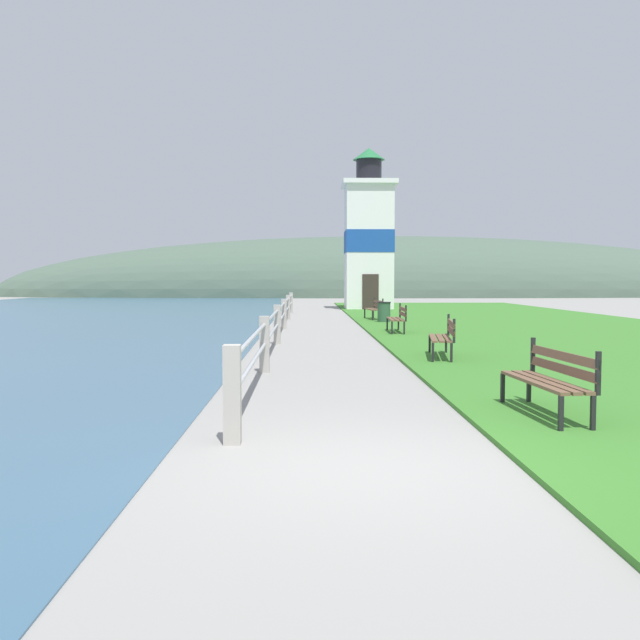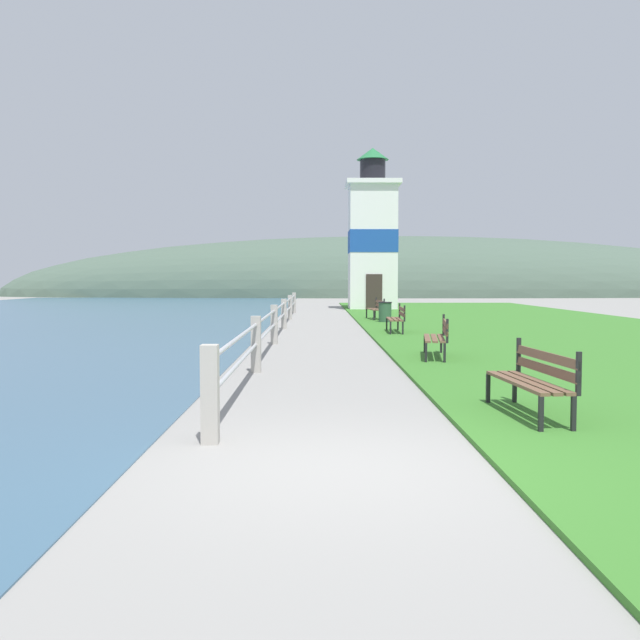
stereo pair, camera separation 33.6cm
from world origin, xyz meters
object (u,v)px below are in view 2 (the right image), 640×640
trash_bin (385,313)px  park_bench_near (534,377)px  park_bench_far (397,317)px  park_bench_midway (438,335)px  park_bench_by_lighthouse (377,308)px  lighthouse (372,239)px

trash_bin → park_bench_near: bearing=-90.1°
park_bench_near → park_bench_far: same height
park_bench_midway → park_bench_by_lighthouse: bearing=-81.7°
park_bench_midway → trash_bin: park_bench_midway is taller
park_bench_near → lighthouse: (0.51, 31.83, 3.47)m
park_bench_by_lighthouse → park_bench_near: bearing=85.0°
park_bench_midway → trash_bin: 12.62m
lighthouse → trash_bin: size_ratio=10.84×
park_bench_near → park_bench_midway: (-0.06, 6.50, 0.00)m
park_bench_midway → park_bench_far: size_ratio=1.00×
park_bench_far → park_bench_by_lighthouse: bearing=-87.5°
park_bench_near → trash_bin: 19.12m
park_bench_midway → park_bench_far: (-0.06, 7.23, 0.00)m
park_bench_near → lighthouse: 32.02m
park_bench_near → park_bench_by_lighthouse: 21.01m
park_bench_midway → park_bench_by_lighthouse: 14.51m
park_bench_midway → park_bench_by_lighthouse: same height
park_bench_midway → lighthouse: 25.57m
park_bench_midway → trash_bin: size_ratio=2.38×
park_bench_near → lighthouse: size_ratio=0.21×
park_bench_near → park_bench_by_lighthouse: (-0.15, 21.01, -0.00)m
park_bench_far → trash_bin: 5.39m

